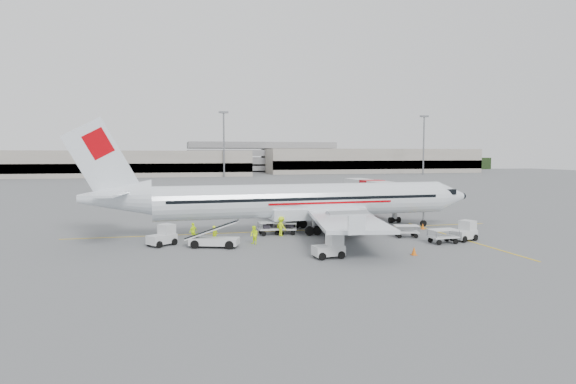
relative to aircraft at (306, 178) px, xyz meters
name	(u,v)px	position (x,y,z in m)	size (l,w,h in m)	color
ground	(293,231)	(-1.17, 0.92, -5.41)	(360.00, 360.00, 0.00)	#56595B
stripe_lead	(293,231)	(-1.17, 0.92, -5.40)	(44.00, 0.20, 0.01)	yellow
stripe_cross	(460,238)	(12.83, -7.08, -5.40)	(0.20, 20.00, 0.01)	yellow
terminal_west	(90,164)	(-41.17, 130.92, -0.91)	(110.00, 22.00, 9.00)	gray
terminal_east	(370,161)	(68.83, 145.92, -0.41)	(90.00, 26.00, 10.00)	gray
parking_garage	(260,156)	(23.83, 160.92, 1.59)	(62.00, 24.00, 14.00)	slate
treeline	(200,165)	(-1.17, 175.92, -2.41)	(300.00, 3.00, 6.00)	black
mast_center	(224,145)	(3.83, 118.92, 5.59)	(3.20, 1.20, 22.00)	slate
mast_east	(424,146)	(78.83, 118.92, 5.59)	(3.20, 1.20, 22.00)	slate
aircraft	(306,178)	(0.00, 0.00, 0.00)	(39.24, 30.76, 10.82)	white
jet_bridge	(372,198)	(11.40, 10.07, -3.14)	(3.24, 17.29, 4.54)	silver
belt_loader	(214,230)	(-9.63, -6.04, -3.96)	(5.33, 2.00, 2.89)	silver
tug_fore	(464,231)	(12.48, -8.12, -4.51)	(2.32, 1.33, 1.79)	silver
tug_mid	(328,246)	(-1.64, -12.20, -4.53)	(2.27, 1.30, 1.76)	silver
tug_aft	(162,235)	(-13.92, -4.37, -4.51)	(2.32, 1.33, 1.80)	silver
cart_loaded_a	(285,228)	(-2.41, -1.08, -4.83)	(2.21, 1.31, 1.15)	silver
cart_loaded_b	(271,228)	(-3.77, -1.08, -4.76)	(2.48, 1.47, 1.29)	silver
cart_empty_a	(406,231)	(8.27, -5.33, -4.83)	(2.21, 1.31, 1.15)	silver
cart_empty_b	(443,236)	(9.95, -8.90, -4.78)	(2.43, 1.44, 1.27)	silver
cone_nose	(423,226)	(12.23, -1.25, -5.09)	(0.39, 0.39, 0.63)	orange
cone_port	(300,215)	(2.30, 11.31, -5.14)	(0.33, 0.33, 0.54)	orange
cone_stbd	(414,251)	(5.10, -12.80, -5.06)	(0.42, 0.42, 0.69)	orange
crew_a	(215,236)	(-9.52, -5.14, -4.58)	(0.61, 0.40, 1.67)	#CCF10E
crew_b	(254,235)	(-6.17, -5.49, -4.61)	(0.78, 0.61, 1.60)	#CCF10E
crew_c	(281,226)	(-2.98, -1.95, -4.47)	(1.21, 0.70, 1.88)	#CCF10E
crew_d	(193,231)	(-11.22, -2.29, -4.61)	(0.93, 0.39, 1.59)	#CCF10E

